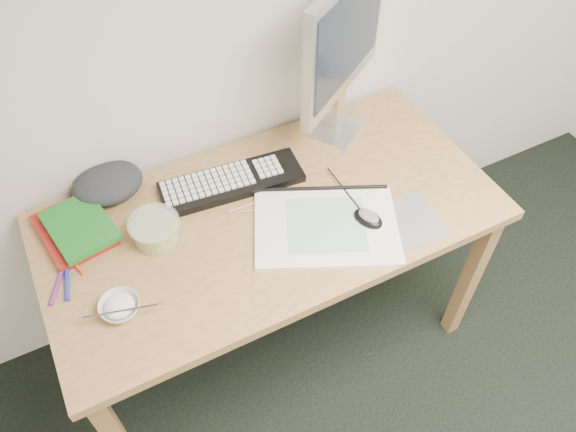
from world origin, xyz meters
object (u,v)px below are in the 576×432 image
desk (272,230)px  keyboard (232,182)px  monitor (344,41)px  sketchpad (326,226)px  rice_bowl (120,307)px

desk → keyboard: keyboard is taller
monitor → sketchpad: bearing=-157.8°
keyboard → sketchpad: bearing=-52.1°
desk → sketchpad: size_ratio=3.27×
desk → keyboard: size_ratio=3.07×
desk → sketchpad: sketchpad is taller
monitor → rice_bowl: size_ratio=5.17×
keyboard → monitor: bearing=15.9°
keyboard → rice_bowl: (-0.45, -0.29, 0.00)m
desk → keyboard: bearing=110.0°
keyboard → monitor: monitor is taller
rice_bowl → monitor: bearing=22.6°
sketchpad → monitor: bearing=80.5°
monitor → rice_bowl: monitor is taller
sketchpad → rice_bowl: 0.63m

